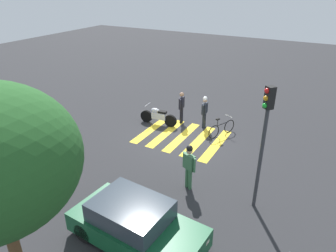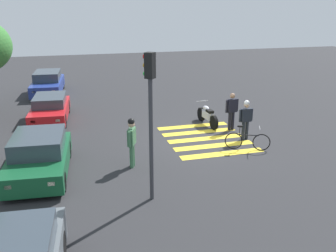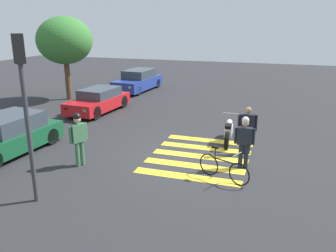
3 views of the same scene
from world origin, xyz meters
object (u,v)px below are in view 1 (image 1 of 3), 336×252
object	(u,v)px
officer_on_foot	(205,110)
pedestrian_bystander	(189,164)
leaning_bicycle	(222,128)
officer_by_motorcycle	(182,105)
car_red_convertible	(2,166)
traffic_light_pole	(264,131)
car_green_compact	(135,224)
police_motorcycle	(158,116)

from	to	relation	value
officer_on_foot	pedestrian_bystander	distance (m)	5.41
leaning_bicycle	officer_on_foot	xyz separation A→B (m)	(1.14, -0.47, 0.61)
officer_on_foot	officer_by_motorcycle	distance (m)	1.31
pedestrian_bystander	car_red_convertible	distance (m)	7.28
officer_on_foot	traffic_light_pole	distance (m)	6.70
car_green_compact	car_red_convertible	distance (m)	6.38
officer_by_motorcycle	traffic_light_pole	xyz separation A→B (m)	(-5.29, 4.99, 1.92)
police_motorcycle	traffic_light_pole	distance (m)	7.95
officer_on_foot	car_green_compact	size ratio (longest dim) A/B	0.42
officer_on_foot	pedestrian_bystander	size ratio (longest dim) A/B	0.95
police_motorcycle	traffic_light_pole	bearing A→B (deg)	146.19
leaning_bicycle	pedestrian_bystander	world-z (taller)	pedestrian_bystander
officer_by_motorcycle	pedestrian_bystander	bearing A→B (deg)	118.96
leaning_bicycle	officer_by_motorcycle	xyz separation A→B (m)	(2.46, -0.42, 0.62)
leaning_bicycle	car_red_convertible	world-z (taller)	car_red_convertible
leaning_bicycle	pedestrian_bystander	distance (m)	4.78
police_motorcycle	leaning_bicycle	distance (m)	3.47
leaning_bicycle	traffic_light_pole	world-z (taller)	traffic_light_pole
pedestrian_bystander	traffic_light_pole	world-z (taller)	traffic_light_pole
officer_by_motorcycle	pedestrian_bystander	size ratio (longest dim) A/B	0.96
officer_on_foot	traffic_light_pole	size ratio (longest dim) A/B	0.40
traffic_light_pole	leaning_bicycle	bearing A→B (deg)	-58.26
leaning_bicycle	officer_by_motorcycle	distance (m)	2.57
police_motorcycle	officer_by_motorcycle	distance (m)	1.38
car_green_compact	traffic_light_pole	distance (m)	4.83
pedestrian_bystander	car_green_compact	world-z (taller)	pedestrian_bystander
leaning_bicycle	officer_on_foot	size ratio (longest dim) A/B	0.95
pedestrian_bystander	car_green_compact	distance (m)	3.20
car_green_compact	car_red_convertible	world-z (taller)	car_green_compact
officer_on_foot	car_green_compact	bearing A→B (deg)	98.68
officer_by_motorcycle	car_red_convertible	distance (m)	8.95
leaning_bicycle	police_motorcycle	bearing A→B (deg)	6.13
leaning_bicycle	pedestrian_bystander	bearing A→B (deg)	94.69
leaning_bicycle	pedestrian_bystander	xyz separation A→B (m)	(-0.39, 4.72, 0.67)
officer_by_motorcycle	officer_on_foot	bearing A→B (deg)	-177.90
police_motorcycle	officer_on_foot	xyz separation A→B (m)	(-2.31, -0.84, 0.53)
officer_on_foot	pedestrian_bystander	xyz separation A→B (m)	(-1.53, 5.19, 0.06)
traffic_light_pole	car_red_convertible	bearing A→B (deg)	18.89
officer_on_foot	pedestrian_bystander	bearing A→B (deg)	106.44
police_motorcycle	leaning_bicycle	bearing A→B (deg)	-173.87
car_red_convertible	traffic_light_pole	distance (m)	9.87
officer_by_motorcycle	car_red_convertible	xyz separation A→B (m)	(3.79, 8.10, -0.40)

